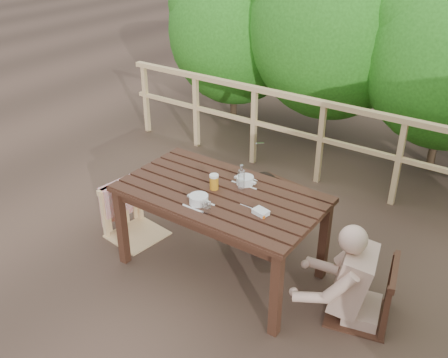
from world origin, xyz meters
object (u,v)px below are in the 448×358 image
Objects in this scene: chair_left at (133,192)px; butter_tub at (261,213)px; table at (221,232)px; soup_far at (245,181)px; chair_right at (365,265)px; beer_glass at (214,183)px; tumbler at (206,208)px; woman at (274,185)px; bread_roll at (197,200)px; soup_near at (199,200)px; diner_right at (373,248)px; bottle at (241,179)px; chair_far at (273,191)px.

chair_left is 8.08× the size of butter_tub.
table is 0.50m from soup_far.
chair_left is 1.01× the size of chair_right.
chair_left is at bearing -176.38° from beer_glass.
soup_far is 3.03× the size of tumbler.
soup_far is at bearing 96.38° from woman.
table is at bearing 77.10° from bread_roll.
butter_tub is (0.53, -0.12, -0.05)m from beer_glass.
woman reaches higher than soup_near.
bread_roll is at bearing -87.14° from beer_glass.
diner_right is (2.25, 0.20, 0.17)m from chair_left.
bottle is at bearing 99.90° from woman.
chair_right reaches higher than soup_far.
soup_near is at bearing -90.34° from chair_far.
woman is 1.02m from bread_roll.
chair_left is at bearing -171.35° from bottle.
beer_glass is at bearing -150.86° from bottle.
soup_near is at bearing 152.91° from tumbler.
chair_far reaches higher than chair_right.
beer_glass is (-1.34, -0.14, 0.19)m from diner_right.
chair_left reaches higher than soup_near.
bottle is (0.01, -0.61, 0.34)m from woman.
chair_far is 0.76× the size of diner_right.
chair_far reaches higher than chair_left.
soup_far is at bearing -106.90° from chair_right.
woman reaches higher than bread_roll.
chair_left is 3.99× the size of soup_far.
bottle is at bearing -74.20° from chair_left.
soup_near is at bearing 89.84° from woman.
diner_right is at bearing 162.12° from woman.
chair_left reaches higher than chair_right.
tumbler is (-0.03, -1.02, 0.32)m from chair_far.
beer_glass is 0.23m from bottle.
chair_far is 12.24× the size of tumbler.
woman is at bearing 50.69° from diner_right.
bottle reaches higher than butter_tub.
chair_left is 0.98m from beer_glass.
bottle reaches higher than chair_left.
bottle reaches higher than table.
bread_roll is 0.53m from butter_tub.
tumbler is at bearing -24.14° from bread_roll.
table is 1.26m from chair_right.
woman reaches higher than chair_far.
bottle is at bearing 29.14° from beer_glass.
soup_near is 1.04× the size of soup_far.
bottle is (0.19, 0.37, 0.09)m from bread_roll.
diner_right is 0.87m from butter_tub.
chair_right is 1.27m from woman.
diner_right is (0.03, 0.00, 0.18)m from chair_right.
woman is (0.00, 0.02, 0.06)m from chair_far.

